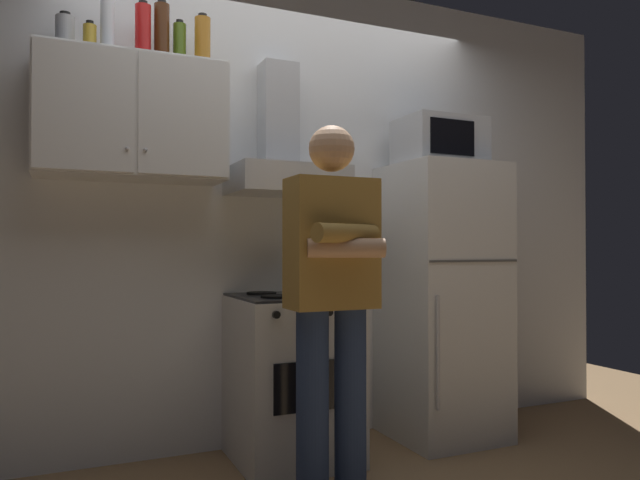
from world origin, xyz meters
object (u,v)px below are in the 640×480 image
object	(u,v)px
bottle_rum_dark	(162,32)
upper_cabinet	(132,119)
bottle_canister_steel	(65,34)
bottle_liquor_amber	(203,41)
bottle_spice_jar	(90,38)
range_hood	(284,159)
microwave	(439,143)
bottle_vodka_clear	(107,22)
bottle_soda_red	(143,31)
refrigerator	(442,301)
bottle_olive_oil	(180,44)
stove_oven	(292,377)
cooking_pot	(324,285)
person_standing	(332,297)

from	to	relation	value
bottle_rum_dark	upper_cabinet	bearing A→B (deg)	173.04
bottle_canister_steel	bottle_liquor_amber	world-z (taller)	bottle_liquor_amber
bottle_canister_steel	bottle_spice_jar	bearing A→B (deg)	-23.13
range_hood	upper_cabinet	bearing A→B (deg)	-179.91
range_hood	microwave	world-z (taller)	range_hood
bottle_spice_jar	range_hood	bearing A→B (deg)	0.51
bottle_vodka_clear	bottle_soda_red	xyz separation A→B (m)	(0.17, 0.00, -0.02)
range_hood	bottle_spice_jar	distance (m)	1.13
range_hood	bottle_canister_steel	size ratio (longest dim) A/B	3.91
refrigerator	bottle_olive_oil	bearing A→B (deg)	175.30
microwave	bottle_vodka_clear	size ratio (longest dim) A/B	1.53
bottle_rum_dark	bottle_spice_jar	size ratio (longest dim) A/B	2.01
stove_oven	range_hood	bearing A→B (deg)	90.00
bottle_liquor_amber	bottle_vodka_clear	bearing A→B (deg)	179.56
cooking_pot	bottle_spice_jar	xyz separation A→B (m)	(-1.13, 0.24, 1.20)
refrigerator	cooking_pot	size ratio (longest dim) A/B	5.61
microwave	bottle_olive_oil	size ratio (longest dim) A/B	2.14
range_hood	bottle_liquor_amber	xyz separation A→B (m)	(-0.46, -0.03, 0.58)
stove_oven	person_standing	xyz separation A→B (m)	(-0.05, -0.61, 0.47)
range_hood	person_standing	size ratio (longest dim) A/B	0.46
upper_cabinet	range_hood	distance (m)	0.81
cooking_pot	bottle_vodka_clear	world-z (taller)	bottle_vodka_clear
person_standing	bottle_spice_jar	size ratio (longest dim) A/B	10.87
stove_oven	refrigerator	distance (m)	1.02
upper_cabinet	range_hood	xyz separation A→B (m)	(0.80, 0.00, -0.15)
bottle_soda_red	bottle_olive_oil	xyz separation A→B (m)	(0.18, 0.02, -0.03)
bottle_rum_dark	bottle_spice_jar	distance (m)	0.35
microwave	cooking_pot	distance (m)	1.17
upper_cabinet	refrigerator	size ratio (longest dim) A/B	0.56
person_standing	bottle_canister_steel	bearing A→B (deg)	143.92
range_hood	bottle_canister_steel	xyz separation A→B (m)	(-1.11, 0.04, 0.54)
bottle_liquor_amber	refrigerator	bearing A→B (deg)	-3.78
bottle_vodka_clear	bottle_rum_dark	xyz separation A→B (m)	(0.26, 0.01, -0.00)
person_standing	bottle_liquor_amber	bearing A→B (deg)	120.27
bottle_rum_dark	bottle_spice_jar	world-z (taller)	bottle_rum_dark
bottle_soda_red	bottle_olive_oil	distance (m)	0.19
bottle_vodka_clear	bottle_canister_steel	xyz separation A→B (m)	(-0.19, 0.07, -0.06)
microwave	bottle_spice_jar	distance (m)	1.99
bottle_rum_dark	bottle_vodka_clear	bearing A→B (deg)	-177.56
bottle_vodka_clear	bottle_liquor_amber	size ratio (longest dim) A/B	1.20
stove_oven	bottle_spice_jar	xyz separation A→B (m)	(-1.00, 0.12, 1.69)
upper_cabinet	stove_oven	distance (m)	1.55
upper_cabinet	bottle_spice_jar	bearing A→B (deg)	-177.78
upper_cabinet	bottle_vodka_clear	bearing A→B (deg)	-166.73
microwave	bottle_soda_red	distance (m)	1.76
person_standing	bottle_rum_dark	size ratio (longest dim) A/B	5.40
bottle_soda_red	bottle_spice_jar	size ratio (longest dim) A/B	1.87
upper_cabinet	person_standing	bearing A→B (deg)	-44.26
cooking_pot	bottle_canister_steel	bearing A→B (deg)	167.09
stove_oven	range_hood	size ratio (longest dim) A/B	1.17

